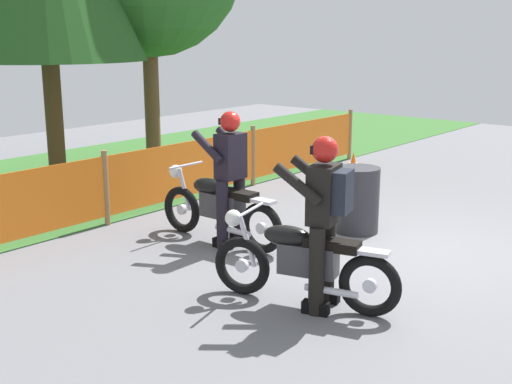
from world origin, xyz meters
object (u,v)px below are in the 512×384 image
(motorcycle_trailing, at_px, (219,207))
(rider_trailing, at_px, (230,174))
(traffic_cone, at_px, (353,167))
(spare_drum, at_px, (357,200))
(rider_lead, at_px, (324,214))
(motorcycle_lead, at_px, (302,262))

(motorcycle_trailing, bearing_deg, rider_trailing, -179.43)
(traffic_cone, bearing_deg, spare_drum, -147.63)
(rider_trailing, height_order, traffic_cone, rider_trailing)
(motorcycle_trailing, height_order, traffic_cone, motorcycle_trailing)
(traffic_cone, bearing_deg, rider_lead, -151.46)
(motorcycle_lead, relative_size, rider_trailing, 1.12)
(motorcycle_trailing, relative_size, rider_lead, 1.18)
(motorcycle_trailing, height_order, spare_drum, motorcycle_trailing)
(motorcycle_lead, relative_size, motorcycle_trailing, 0.95)
(motorcycle_lead, xyz_separation_m, spare_drum, (2.46, 0.87, -0.00))
(spare_drum, bearing_deg, traffic_cone, 32.37)
(spare_drum, bearing_deg, motorcycle_trailing, 143.41)
(rider_trailing, bearing_deg, rider_lead, 155.55)
(rider_lead, height_order, traffic_cone, rider_lead)
(motorcycle_lead, xyz_separation_m, motorcycle_trailing, (0.95, 1.99, 0.01))
(rider_lead, distance_m, spare_drum, 2.68)
(motorcycle_lead, bearing_deg, motorcycle_trailing, -40.85)
(motorcycle_lead, xyz_separation_m, rider_trailing, (0.95, 1.80, 0.47))
(motorcycle_lead, relative_size, spare_drum, 2.15)
(motorcycle_lead, height_order, motorcycle_trailing, motorcycle_trailing)
(traffic_cone, bearing_deg, motorcycle_lead, -153.53)
(motorcycle_lead, height_order, rider_trailing, rider_trailing)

